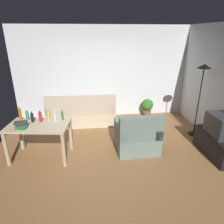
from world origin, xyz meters
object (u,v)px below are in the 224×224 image
Objects in this scene: torchiere_lamp at (202,81)px; bottle_green at (62,116)px; tv at (221,125)px; armchair at (137,137)px; potted_plant at (147,107)px; bottle_dark at (32,118)px; bottle_squat at (48,115)px; desk at (39,129)px; bottle_amber at (20,114)px; bottle_clear at (55,116)px; book_stack at (21,125)px; tv_stand at (216,145)px; couch at (82,114)px; bottle_tall at (27,116)px; bottle_red at (40,117)px.

bottle_green is (-3.24, -0.43, -0.56)m from torchiere_lamp.
tv is 0.65× the size of armchair.
bottle_dark is (-2.95, -1.80, 0.53)m from potted_plant.
bottle_dark is at bearing -172.73° from bottle_squat.
bottle_amber is (-0.41, 0.28, 0.24)m from desk.
bottle_clear is at bearing -172.37° from torchiere_lamp.
bottle_amber is (-2.47, 0.23, 0.56)m from armchair.
tv is at bearing -2.71° from book_stack.
bottle_dark is (-3.84, 0.46, 0.16)m from tv.
bottle_dark is (-3.83, 0.46, 0.62)m from tv_stand.
armchair is at bearing -4.46° from bottle_green.
bottle_green is (0.88, -0.10, -0.03)m from bottle_amber.
bottle_dark reaches higher than tv.
bottle_squat reaches higher than bottle_dark.
potted_plant is 2.98m from bottle_green.
book_stack is (-2.33, -0.20, 0.51)m from armchair.
armchair is at bearing -111.95° from potted_plant.
torchiere_lamp is (-0.00, 0.94, 0.71)m from tv.
bottle_dark is 1.01× the size of bottle_green.
couch is at bearing 48.16° from bottle_amber.
bottle_squat reaches higher than couch.
tv is 4.00m from bottle_tall.
bottle_green is at bearing 4.27° from bottle_dark.
desk is at bearing 84.88° from tv_stand.
couch is 3.32× the size of potted_plant.
potted_plant reaches higher than tv_stand.
bottle_squat reaches higher than tv.
bottle_tall is 0.57m from bottle_clear.
potted_plant is at bearing 28.96° from bottle_tall.
bottle_green is at bearing -4.68° from bottle_tall.
bottle_dark is at bearing -172.87° from torchiere_lamp.
desk is at bearing 84.88° from tv.
potted_plant is at bearing 33.82° from bottle_squat.
bottle_dark is 0.60m from bottle_green.
armchair is 2.38m from bottle_tall.
bottle_green is (-3.24, 0.51, 0.62)m from tv_stand.
torchiere_lamp is 7.13× the size of bottle_clear.
tv_stand is 3.89× the size of bottle_amber.
armchair is at bearing -3.66° from bottle_squat.
bottle_clear is at bearing -172.95° from bottle_green.
potted_plant is (-0.89, 2.27, -0.37)m from tv.
bottle_squat is at bearing 81.83° from tv.
bottle_green is (-3.24, 0.51, 0.16)m from tv.
desk is 0.28m from bottle_dark.
potted_plant is 3.55m from bottle_tall.
desk is at bearing -102.95° from bottle_red.
potted_plant is at bearing 123.73° from torchiere_lamp.
book_stack is (-0.27, -0.14, 0.18)m from desk.
bottle_amber reaches higher than tv.
bottle_clear is (-2.50, -1.78, 0.54)m from potted_plant.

